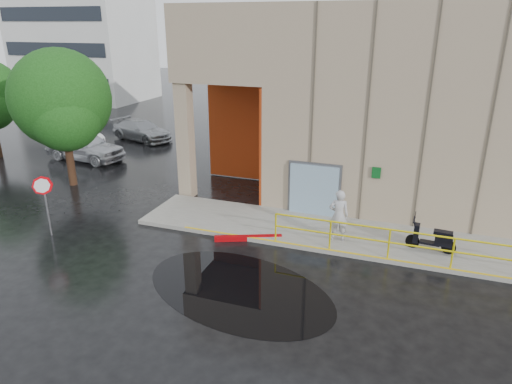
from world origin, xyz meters
The scene contains 14 objects.
ground centered at (0.00, 0.00, 0.00)m, with size 120.00×120.00×0.00m, color black.
sidewalk centered at (4.00, 4.50, 0.07)m, with size 20.00×3.00×0.15m, color gray.
building centered at (5.10, 10.98, 4.21)m, with size 20.00×10.17×8.00m.
guardrail centered at (4.25, 3.15, 0.68)m, with size 9.56×0.06×1.03m.
distant_building centered at (-28.00, 27.98, 7.50)m, with size 12.00×8.08×15.00m.
person centered at (1.53, 3.91, 1.08)m, with size 0.67×0.44×1.85m, color #B3B2B7.
scooter centered at (4.61, 4.14, 0.86)m, with size 1.62×0.64×1.23m.
stop_sign centered at (-8.43, 1.05, 1.69)m, with size 0.50×0.52×2.29m.
red_curb centered at (-1.50, 3.10, 0.09)m, with size 2.40×0.18×0.18m, color #A00207.
puddle centered at (-0.65, 0.01, 0.00)m, with size 6.07×3.73×0.01m, color black.
car_a centered at (-13.70, 9.57, 0.80)m, with size 1.90×4.72×1.61m, color #B6B8BE.
car_b centered at (-16.04, 12.13, 0.68)m, with size 1.44×4.13×1.36m, color white.
car_c centered at (-13.28, 14.66, 0.66)m, with size 1.84×4.52×1.31m, color #9B9DA1.
tree_near centered at (-11.35, 5.76, 3.92)m, with size 4.44×4.44×6.32m.
Camera 1 is at (3.65, -10.63, 7.31)m, focal length 32.00 mm.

